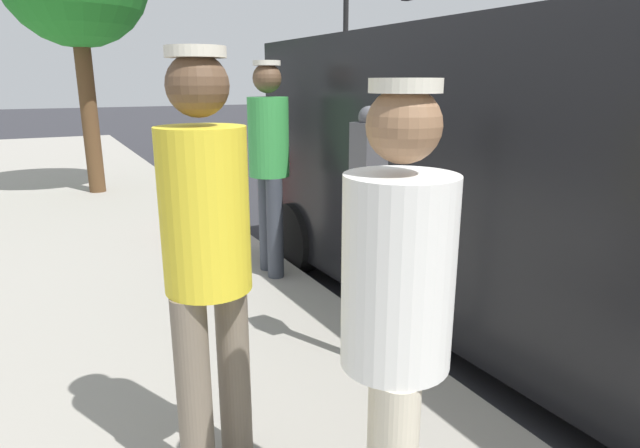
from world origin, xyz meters
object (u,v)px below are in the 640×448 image
object	(u,v)px
parked_van	(554,178)
fire_hydrant	(199,195)
pedestrian_in_green	(269,155)
parking_meter_near	(367,195)
traffic_light_corner	(370,23)
pedestrian_in_white	(396,318)
pedestrian_in_yellow	(207,248)

from	to	relation	value
parked_van	fire_hydrant	distance (m)	3.74
parked_van	pedestrian_in_green	bearing A→B (deg)	-50.55
parking_meter_near	fire_hydrant	distance (m)	3.36
parked_van	traffic_light_corner	distance (m)	13.66
pedestrian_in_white	fire_hydrant	size ratio (longest dim) A/B	1.92
pedestrian_in_yellow	pedestrian_in_green	xyz separation A→B (m)	(-1.16, -2.18, 0.03)
traffic_light_corner	pedestrian_in_green	bearing A→B (deg)	53.59
traffic_light_corner	fire_hydrant	bearing A→B (deg)	48.04
pedestrian_in_green	fire_hydrant	distance (m)	1.75
parked_van	fire_hydrant	xyz separation A→B (m)	(1.60, -3.33, -0.59)
pedestrian_in_green	fire_hydrant	xyz separation A→B (m)	(0.20, -1.62, -0.63)
pedestrian_in_white	pedestrian_in_green	bearing A→B (deg)	-104.96
pedestrian_in_green	pedestrian_in_white	bearing A→B (deg)	75.04
pedestrian_in_yellow	pedestrian_in_white	size ratio (longest dim) A/B	1.07
parked_van	parking_meter_near	bearing A→B (deg)	-0.86
pedestrian_in_white	parked_van	bearing A→B (deg)	-151.03
parked_van	traffic_light_corner	xyz separation A→B (m)	(-6.16, -11.96, 2.36)
parking_meter_near	pedestrian_in_yellow	world-z (taller)	pedestrian_in_yellow
parking_meter_near	pedestrian_in_yellow	bearing A→B (deg)	25.19
parked_van	pedestrian_in_yellow	bearing A→B (deg)	10.53
traffic_light_corner	pedestrian_in_yellow	bearing A→B (deg)	54.96
pedestrian_in_yellow	traffic_light_corner	world-z (taller)	traffic_light_corner
fire_hydrant	traffic_light_corner	bearing A→B (deg)	-131.96
pedestrian_in_yellow	pedestrian_in_green	bearing A→B (deg)	-117.93
pedestrian_in_yellow	pedestrian_in_white	xyz separation A→B (m)	(-0.38, 0.73, -0.07)
parking_meter_near	traffic_light_corner	distance (m)	14.37
fire_hydrant	parked_van	bearing A→B (deg)	115.68
fire_hydrant	pedestrian_in_green	bearing A→B (deg)	96.92
parking_meter_near	parked_van	xyz separation A→B (m)	(-1.50, 0.02, -0.03)
traffic_light_corner	parked_van	bearing A→B (deg)	62.75
pedestrian_in_yellow	pedestrian_in_white	world-z (taller)	pedestrian_in_yellow
pedestrian_in_yellow	parked_van	bearing A→B (deg)	-169.47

